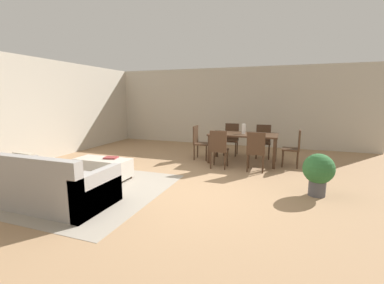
# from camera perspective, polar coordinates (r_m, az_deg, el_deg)

# --- Properties ---
(ground_plane) EXTENTS (10.80, 10.80, 0.00)m
(ground_plane) POSITION_cam_1_polar(r_m,az_deg,el_deg) (4.72, -1.76, -11.04)
(ground_plane) COLOR #9E7A56
(wall_back) EXTENTS (9.00, 0.12, 2.70)m
(wall_back) POSITION_cam_1_polar(r_m,az_deg,el_deg) (9.25, 9.64, 7.64)
(wall_back) COLOR #BCB2A0
(wall_back) RESTS_ON ground_plane
(wall_left) EXTENTS (0.12, 11.00, 2.70)m
(wall_left) POSITION_cam_1_polar(r_m,az_deg,el_deg) (7.66, -33.56, 5.73)
(wall_left) COLOR #BCB2A0
(wall_left) RESTS_ON ground_plane
(area_rug) EXTENTS (3.00, 2.80, 0.01)m
(area_rug) POSITION_cam_1_polar(r_m,az_deg,el_deg) (5.29, -23.21, -9.48)
(area_rug) COLOR gray
(area_rug) RESTS_ON ground_plane
(couch) EXTENTS (1.97, 0.99, 0.86)m
(couch) POSITION_cam_1_polar(r_m,az_deg,el_deg) (4.72, -29.15, -8.62)
(couch) COLOR gray
(couch) RESTS_ON ground_plane
(ottoman_table) EXTENTS (1.17, 0.48, 0.43)m
(ottoman_table) POSITION_cam_1_polar(r_m,az_deg,el_deg) (5.71, -19.04, -5.31)
(ottoman_table) COLOR #B7AD9E
(ottoman_table) RESTS_ON ground_plane
(dining_table) EXTENTS (1.71, 0.90, 0.76)m
(dining_table) POSITION_cam_1_polar(r_m,az_deg,el_deg) (6.79, 11.27, 1.08)
(dining_table) COLOR #422B1C
(dining_table) RESTS_ON ground_plane
(dining_chair_near_left) EXTENTS (0.41, 0.41, 0.92)m
(dining_chair_near_left) POSITION_cam_1_polar(r_m,az_deg,el_deg) (6.14, 5.95, -1.12)
(dining_chair_near_left) COLOR #422B1C
(dining_chair_near_left) RESTS_ON ground_plane
(dining_chair_near_right) EXTENTS (0.42, 0.42, 0.92)m
(dining_chair_near_right) POSITION_cam_1_polar(r_m,az_deg,el_deg) (6.00, 13.94, -1.62)
(dining_chair_near_right) COLOR #422B1C
(dining_chair_near_right) RESTS_ON ground_plane
(dining_chair_far_left) EXTENTS (0.41, 0.41, 0.92)m
(dining_chair_far_left) POSITION_cam_1_polar(r_m,az_deg,el_deg) (7.70, 8.70, 1.05)
(dining_chair_far_left) COLOR #422B1C
(dining_chair_far_left) RESTS_ON ground_plane
(dining_chair_far_right) EXTENTS (0.43, 0.43, 0.92)m
(dining_chair_far_right) POSITION_cam_1_polar(r_m,az_deg,el_deg) (7.53, 15.47, 0.61)
(dining_chair_far_right) COLOR #422B1C
(dining_chair_far_right) RESTS_ON ground_plane
(dining_chair_head_east) EXTENTS (0.41, 0.41, 0.92)m
(dining_chair_head_east) POSITION_cam_1_polar(r_m,az_deg,el_deg) (6.73, 21.75, -0.80)
(dining_chair_head_east) COLOR #422B1C
(dining_chair_head_east) RESTS_ON ground_plane
(dining_chair_head_west) EXTENTS (0.42, 0.42, 0.92)m
(dining_chair_head_west) POSITION_cam_1_polar(r_m,az_deg,el_deg) (7.06, 1.53, 0.36)
(dining_chair_head_west) COLOR #422B1C
(dining_chair_head_west) RESTS_ON ground_plane
(vase_centerpiece) EXTENTS (0.09, 0.09, 0.25)m
(vase_centerpiece) POSITION_cam_1_polar(r_m,az_deg,el_deg) (6.73, 11.34, 2.87)
(vase_centerpiece) COLOR silver
(vase_centerpiece) RESTS_ON dining_table
(book_on_ottoman) EXTENTS (0.29, 0.25, 0.03)m
(book_on_ottoman) POSITION_cam_1_polar(r_m,az_deg,el_deg) (5.63, -17.52, -3.32)
(book_on_ottoman) COLOR maroon
(book_on_ottoman) RESTS_ON ottoman_table
(potted_plant) EXTENTS (0.52, 0.52, 0.74)m
(potted_plant) POSITION_cam_1_polar(r_m,az_deg,el_deg) (4.93, 26.19, -5.82)
(potted_plant) COLOR #4C4C51
(potted_plant) RESTS_ON ground_plane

